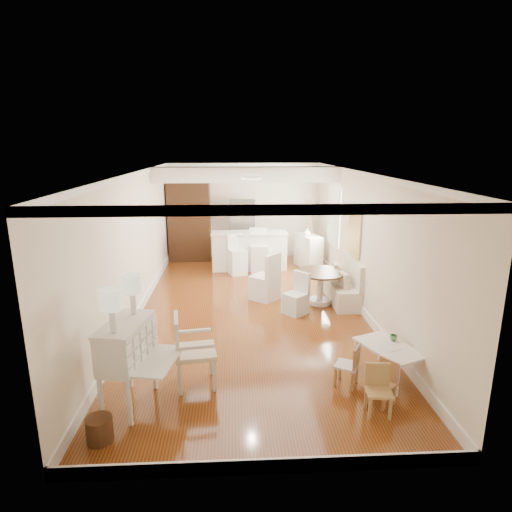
{
  "coord_description": "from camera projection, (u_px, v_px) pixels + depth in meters",
  "views": [
    {
      "loc": [
        -0.33,
        -8.2,
        3.3
      ],
      "look_at": [
        0.13,
        0.3,
        1.09
      ],
      "focal_mm": 30.0,
      "sensor_mm": 36.0,
      "label": 1
    }
  ],
  "objects": [
    {
      "name": "room",
      "position": [
        251.0,
        213.0,
        8.59
      ],
      "size": [
        9.0,
        9.04,
        2.82
      ],
      "color": "brown",
      "rests_on": "ground"
    },
    {
      "name": "secretary_bureau",
      "position": [
        128.0,
        364.0,
        5.47
      ],
      "size": [
        1.07,
        1.08,
        1.16
      ],
      "primitive_type": "cube",
      "rotation": [
        0.0,
        0.0,
        -0.19
      ],
      "color": "silver",
      "rests_on": "ground"
    },
    {
      "name": "gustavian_armchair",
      "position": [
        195.0,
        350.0,
        5.97
      ],
      "size": [
        0.68,
        0.68,
        1.04
      ],
      "primitive_type": "cube",
      "rotation": [
        0.0,
        0.0,
        1.71
      ],
      "color": "silver",
      "rests_on": "ground"
    },
    {
      "name": "wicker_basket",
      "position": [
        100.0,
        429.0,
        4.89
      ],
      "size": [
        0.39,
        0.39,
        0.3
      ],
      "primitive_type": "cylinder",
      "rotation": [
        0.0,
        0.0,
        0.4
      ],
      "color": "#4D2D18",
      "rests_on": "ground"
    },
    {
      "name": "kids_table",
      "position": [
        388.0,
        362.0,
        6.22
      ],
      "size": [
        0.91,
        1.12,
        0.49
      ],
      "primitive_type": "cube",
      "rotation": [
        0.0,
        0.0,
        0.39
      ],
      "color": "white",
      "rests_on": "ground"
    },
    {
      "name": "kids_chair_a",
      "position": [
        382.0,
        383.0,
        5.56
      ],
      "size": [
        0.4,
        0.4,
        0.6
      ],
      "primitive_type": "cube",
      "rotation": [
        0.0,
        0.0,
        -0.97
      ],
      "color": "#B27D50",
      "rests_on": "ground"
    },
    {
      "name": "kids_chair_b",
      "position": [
        347.0,
        364.0,
        6.0
      ],
      "size": [
        0.41,
        0.41,
        0.63
      ],
      "primitive_type": "cube",
      "rotation": [
        0.0,
        0.0,
        -2.08
      ],
      "color": "#9D7547",
      "rests_on": "ground"
    },
    {
      "name": "kids_chair_c",
      "position": [
        379.0,
        391.0,
        5.34
      ],
      "size": [
        0.34,
        0.34,
        0.65
      ],
      "primitive_type": "cube",
      "rotation": [
        0.0,
        0.0,
        -0.1
      ],
      "color": "tan",
      "rests_on": "ground"
    },
    {
      "name": "banquette",
      "position": [
        341.0,
        279.0,
        9.23
      ],
      "size": [
        0.52,
        1.6,
        0.98
      ],
      "primitive_type": "cube",
      "color": "silver",
      "rests_on": "ground"
    },
    {
      "name": "dining_table",
      "position": [
        320.0,
        287.0,
        9.12
      ],
      "size": [
        1.35,
        1.35,
        0.71
      ],
      "primitive_type": "cylinder",
      "rotation": [
        0.0,
        0.0,
        -0.37
      ],
      "color": "#412715",
      "rests_on": "ground"
    },
    {
      "name": "slip_chair_near",
      "position": [
        296.0,
        294.0,
        8.56
      ],
      "size": [
        0.57,
        0.57,
        0.84
      ],
      "primitive_type": "cube",
      "rotation": [
        0.0,
        0.0,
        -0.86
      ],
      "color": "silver",
      "rests_on": "ground"
    },
    {
      "name": "slip_chair_far",
      "position": [
        265.0,
        276.0,
        9.34
      ],
      "size": [
        0.73,
        0.72,
        1.06
      ],
      "primitive_type": "cube",
      "rotation": [
        0.0,
        0.0,
        -2.27
      ],
      "color": "white",
      "rests_on": "ground"
    },
    {
      "name": "breakfast_counter",
      "position": [
        249.0,
        251.0,
        11.64
      ],
      "size": [
        2.05,
        0.65,
        1.03
      ],
      "primitive_type": "cube",
      "color": "white",
      "rests_on": "ground"
    },
    {
      "name": "bar_stool_left",
      "position": [
        237.0,
        255.0,
        11.17
      ],
      "size": [
        0.53,
        0.53,
        1.05
      ],
      "primitive_type": "cube",
      "rotation": [
        0.0,
        0.0,
        0.33
      ],
      "color": "white",
      "rests_on": "ground"
    },
    {
      "name": "bar_stool_right",
      "position": [
        259.0,
        251.0,
        11.38
      ],
      "size": [
        0.49,
        0.49,
        1.17
      ],
      "primitive_type": "cube",
      "rotation": [
        0.0,
        0.0,
        0.06
      ],
      "color": "white",
      "rests_on": "ground"
    },
    {
      "name": "pantry_cabinet",
      "position": [
        190.0,
        221.0,
        12.44
      ],
      "size": [
        1.2,
        0.6,
        2.3
      ],
      "primitive_type": "cube",
      "color": "#381E11",
      "rests_on": "ground"
    },
    {
      "name": "fridge",
      "position": [
        255.0,
        229.0,
        12.57
      ],
      "size": [
        0.75,
        0.65,
        1.8
      ],
      "primitive_type": "imported",
      "color": "silver",
      "rests_on": "ground"
    },
    {
      "name": "sideboard",
      "position": [
        308.0,
        251.0,
        11.85
      ],
      "size": [
        0.69,
        1.03,
        0.91
      ],
      "primitive_type": "cube",
      "rotation": [
        0.0,
        0.0,
        0.32
      ],
      "color": "silver",
      "rests_on": "ground"
    },
    {
      "name": "pencil_cup",
      "position": [
        394.0,
        338.0,
        6.35
      ],
      "size": [
        0.11,
        0.11,
        0.09
      ],
      "primitive_type": "imported",
      "rotation": [
        0.0,
        0.0,
        -0.03
      ],
      "color": "#559154",
      "rests_on": "kids_table"
    },
    {
      "name": "branch_vase",
      "position": [
        307.0,
        232.0,
        11.68
      ],
      "size": [
        0.2,
        0.2,
        0.19
      ],
      "primitive_type": "imported",
      "rotation": [
        0.0,
        0.0,
        0.09
      ],
      "color": "white",
      "rests_on": "sideboard"
    }
  ]
}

